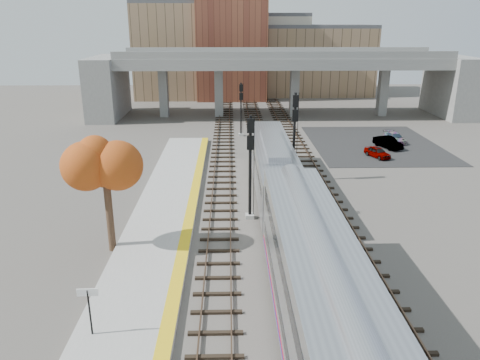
# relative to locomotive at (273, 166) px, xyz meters

# --- Properties ---
(ground) EXTENTS (160.00, 160.00, 0.00)m
(ground) POSITION_rel_locomotive_xyz_m (-1.00, -12.52, -2.28)
(ground) COLOR #47423D
(ground) RESTS_ON ground
(platform) EXTENTS (4.50, 60.00, 0.35)m
(platform) POSITION_rel_locomotive_xyz_m (-8.25, -12.52, -2.10)
(platform) COLOR #9E9E99
(platform) RESTS_ON ground
(yellow_strip) EXTENTS (0.70, 60.00, 0.01)m
(yellow_strip) POSITION_rel_locomotive_xyz_m (-6.35, -12.52, -1.92)
(yellow_strip) COLOR yellow
(yellow_strip) RESTS_ON platform
(tracks) EXTENTS (10.70, 95.00, 0.25)m
(tracks) POSITION_rel_locomotive_xyz_m (-0.07, -0.02, -2.20)
(tracks) COLOR black
(tracks) RESTS_ON ground
(overpass) EXTENTS (54.00, 12.00, 9.50)m
(overpass) POSITION_rel_locomotive_xyz_m (3.92, 32.48, 3.53)
(overpass) COLOR slate
(overpass) RESTS_ON ground
(buildings_far) EXTENTS (43.00, 21.00, 20.60)m
(buildings_far) POSITION_rel_locomotive_xyz_m (0.26, 54.05, 5.60)
(buildings_far) COLOR #8F7153
(buildings_far) RESTS_ON ground
(parking_lot) EXTENTS (14.00, 18.00, 0.04)m
(parking_lot) POSITION_rel_locomotive_xyz_m (13.00, 15.48, -2.26)
(parking_lot) COLOR black
(parking_lot) RESTS_ON ground
(locomotive) EXTENTS (3.02, 19.05, 4.10)m
(locomotive) POSITION_rel_locomotive_xyz_m (0.00, 0.00, 0.00)
(locomotive) COLOR #A8AAB2
(locomotive) RESTS_ON ground
(coach) EXTENTS (3.03, 25.00, 5.00)m
(coach) POSITION_rel_locomotive_xyz_m (-0.00, -22.61, 0.52)
(coach) COLOR #A8AAB2
(coach) RESTS_ON ground
(signal_mast_near) EXTENTS (0.60, 0.64, 7.41)m
(signal_mast_near) POSITION_rel_locomotive_xyz_m (-2.10, -5.28, 1.46)
(signal_mast_near) COLOR #9E9E99
(signal_mast_near) RESTS_ON ground
(signal_mast_mid) EXTENTS (0.60, 0.64, 7.73)m
(signal_mast_mid) POSITION_rel_locomotive_xyz_m (2.00, 2.76, 1.68)
(signal_mast_mid) COLOR #9E9E99
(signal_mast_mid) RESTS_ON ground
(signal_mast_far) EXTENTS (0.60, 0.64, 6.39)m
(signal_mast_far) POSITION_rel_locomotive_xyz_m (-2.10, 19.76, 0.77)
(signal_mast_far) COLOR #9E9E99
(signal_mast_far) RESTS_ON ground
(station_sign) EXTENTS (0.90, 0.08, 2.27)m
(station_sign) POSITION_rel_locomotive_xyz_m (-9.60, -18.53, -0.30)
(station_sign) COLOR black
(station_sign) RESTS_ON platform
(tree) EXTENTS (3.60, 3.60, 7.62)m
(tree) POSITION_rel_locomotive_xyz_m (-10.74, -9.88, 3.37)
(tree) COLOR #382619
(tree) RESTS_ON ground
(car_a) EXTENTS (2.40, 3.39, 1.07)m
(car_a) POSITION_rel_locomotive_xyz_m (11.67, 10.00, -1.70)
(car_a) COLOR #99999E
(car_a) RESTS_ON parking_lot
(car_b) EXTENTS (2.55, 4.00, 1.24)m
(car_b) POSITION_rel_locomotive_xyz_m (13.93, 13.65, -1.62)
(car_b) COLOR #99999E
(car_b) RESTS_ON parking_lot
(car_c) EXTENTS (1.94, 3.89, 1.09)m
(car_c) POSITION_rel_locomotive_xyz_m (15.53, 16.13, -1.70)
(car_c) COLOR #99999E
(car_c) RESTS_ON parking_lot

